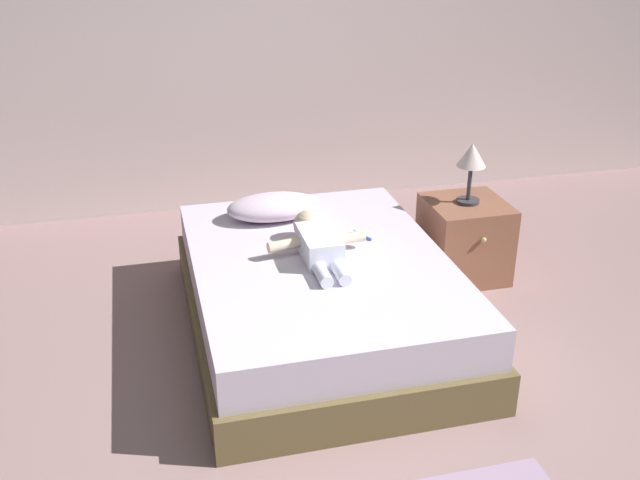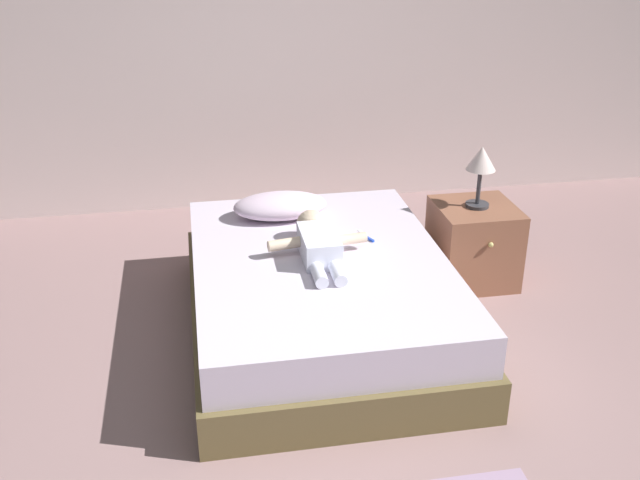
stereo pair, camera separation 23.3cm
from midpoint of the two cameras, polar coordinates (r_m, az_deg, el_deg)
ground_plane at (r=3.09m, az=3.99°, el=-17.52°), size 8.00×8.00×0.00m
wall_behind_bed at (r=5.29m, az=-3.71°, el=16.87°), size 8.00×0.12×2.70m
bed at (r=3.84m, az=1.74°, el=-4.33°), size 1.32×1.83×0.43m
pillow at (r=4.19m, az=-1.50°, el=2.64°), size 0.53×0.29×0.14m
baby at (r=3.75m, az=1.59°, el=-0.15°), size 0.52×0.65×0.16m
toothbrush at (r=3.97m, az=5.19°, el=0.28°), size 0.07×0.13×0.02m
nightstand at (r=4.46m, az=13.24°, el=-0.30°), size 0.45×0.48×0.47m
lamp at (r=4.27m, az=13.89°, el=5.77°), size 0.17×0.17×0.36m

